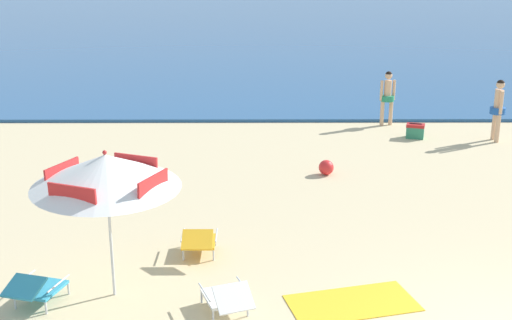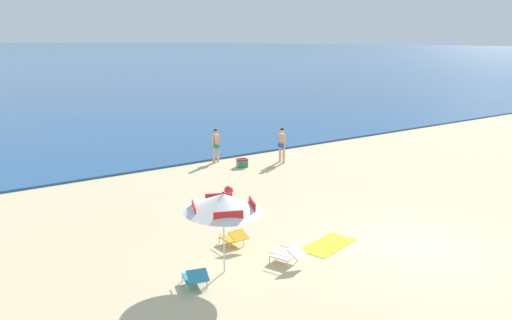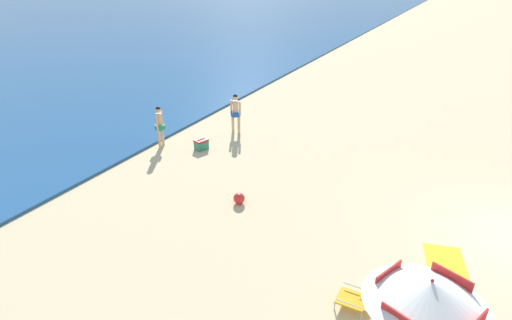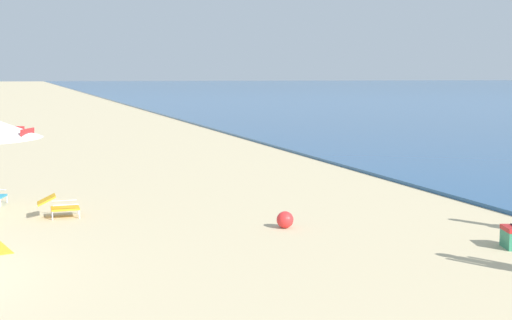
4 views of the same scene
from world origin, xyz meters
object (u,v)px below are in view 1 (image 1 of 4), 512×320
at_px(beach_umbrella_striped_main, 106,171).
at_px(lounge_chair_beside_umbrella, 227,297).
at_px(lounge_chair_facing_sea, 36,288).
at_px(person_standing_beside, 388,94).
at_px(person_standing_near_shore, 498,106).
at_px(cooler_box, 415,131).
at_px(beach_towel, 352,303).
at_px(beach_ball, 326,167).
at_px(lounge_chair_under_umbrella, 199,241).

height_order(beach_umbrella_striped_main, lounge_chair_beside_umbrella, beach_umbrella_striped_main).
xyz_separation_m(lounge_chair_facing_sea, person_standing_beside, (7.10, 10.84, 0.67)).
bearing_deg(person_standing_near_shore, lounge_chair_facing_sea, -137.37).
relative_size(lounge_chair_beside_umbrella, cooler_box, 1.77).
bearing_deg(cooler_box, lounge_chair_facing_sea, -129.30).
relative_size(person_standing_beside, beach_towel, 0.91).
relative_size(person_standing_near_shore, beach_ball, 4.88).
relative_size(lounge_chair_beside_umbrella, beach_ball, 2.92).
xyz_separation_m(cooler_box, beach_towel, (-3.16, -9.24, -0.20)).
distance_m(lounge_chair_beside_umbrella, person_standing_beside, 11.96).
bearing_deg(beach_ball, person_standing_near_shore, 31.02).
relative_size(lounge_chair_under_umbrella, person_standing_beside, 0.54).
bearing_deg(lounge_chair_facing_sea, lounge_chair_beside_umbrella, -5.31).
distance_m(beach_umbrella_striped_main, beach_ball, 6.96).
xyz_separation_m(lounge_chair_beside_umbrella, lounge_chair_facing_sea, (-2.69, 0.25, 0.01)).
relative_size(beach_umbrella_striped_main, lounge_chair_beside_umbrella, 2.71).
relative_size(lounge_chair_under_umbrella, cooler_box, 1.54).
xyz_separation_m(lounge_chair_under_umbrella, lounge_chair_beside_umbrella, (0.54, -1.85, -0.01)).
height_order(beach_umbrella_striped_main, lounge_chair_facing_sea, beach_umbrella_striped_main).
bearing_deg(lounge_chair_under_umbrella, lounge_chair_beside_umbrella, -73.81).
bearing_deg(lounge_chair_beside_umbrella, person_standing_beside, 68.31).
height_order(person_standing_near_shore, beach_ball, person_standing_near_shore).
bearing_deg(lounge_chair_under_umbrella, beach_towel, -34.12).
xyz_separation_m(lounge_chair_beside_umbrella, person_standing_beside, (4.41, 11.09, 0.68)).
xyz_separation_m(beach_umbrella_striped_main, person_standing_beside, (6.08, 10.52, -0.94)).
height_order(lounge_chair_under_umbrella, lounge_chair_beside_umbrella, lounge_chair_beside_umbrella).
bearing_deg(beach_towel, lounge_chair_facing_sea, -179.42).
bearing_deg(beach_ball, beach_umbrella_striped_main, -123.37).
bearing_deg(person_standing_near_shore, lounge_chair_beside_umbrella, -127.42).
relative_size(beach_umbrella_striped_main, person_standing_near_shore, 1.63).
xyz_separation_m(lounge_chair_under_umbrella, cooler_box, (5.45, 7.69, -0.07)).
bearing_deg(lounge_chair_facing_sea, person_standing_near_shore, 42.63).
distance_m(person_standing_beside, beach_ball, 5.49).
relative_size(lounge_chair_under_umbrella, person_standing_near_shore, 0.52).
height_order(lounge_chair_beside_umbrella, lounge_chair_facing_sea, lounge_chair_beside_umbrella).
bearing_deg(beach_umbrella_striped_main, beach_towel, -4.57).
xyz_separation_m(person_standing_near_shore, beach_ball, (-5.00, -3.01, -0.81)).
bearing_deg(lounge_chair_beside_umbrella, lounge_chair_facing_sea, 174.69).
bearing_deg(beach_umbrella_striped_main, person_standing_near_shore, 44.76).
bearing_deg(lounge_chair_beside_umbrella, cooler_box, 62.72).
bearing_deg(person_standing_beside, lounge_chair_beside_umbrella, -111.69).
distance_m(lounge_chair_beside_umbrella, person_standing_near_shore, 11.62).
xyz_separation_m(beach_ball, beach_towel, (-0.28, -5.90, -0.17)).
bearing_deg(beach_ball, person_standing_beside, 64.15).
relative_size(lounge_chair_facing_sea, person_standing_beside, 0.60).
bearing_deg(lounge_chair_facing_sea, beach_umbrella_striped_main, 17.37).
bearing_deg(person_standing_beside, cooler_box, -72.05).
bearing_deg(lounge_chair_under_umbrella, beach_umbrella_striped_main, -131.42).
height_order(beach_umbrella_striped_main, cooler_box, beach_umbrella_striped_main).
height_order(lounge_chair_beside_umbrella, beach_ball, lounge_chair_beside_umbrella).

